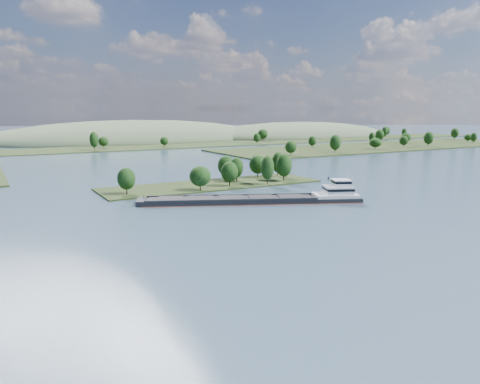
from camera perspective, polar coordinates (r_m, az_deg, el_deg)
ground at (r=160.27m, az=6.01°, el=-2.24°), size 1800.00×1800.00×0.00m
tree_island at (r=212.63m, az=-1.70°, el=2.01°), size 100.00×31.03×14.15m
right_bank at (r=445.79m, az=17.08°, el=5.43°), size 320.00×90.00×15.51m
back_shoreline at (r=420.66m, az=-15.60°, el=5.20°), size 900.00×60.00×16.45m
hill_east at (r=593.55m, az=7.03°, el=6.76°), size 260.00×140.00×36.00m
hill_west at (r=530.59m, az=-12.81°, el=6.19°), size 320.00×160.00×44.00m
cargo_barge at (r=173.11m, az=3.25°, el=-0.80°), size 79.34×42.07×11.15m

